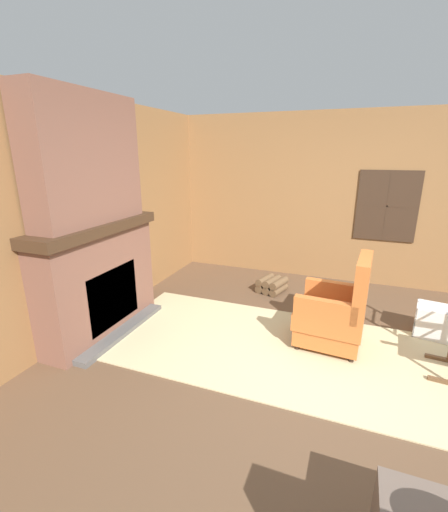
{
  "coord_description": "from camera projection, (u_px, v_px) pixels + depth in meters",
  "views": [
    {
      "loc": [
        0.07,
        -2.85,
        1.99
      ],
      "look_at": [
        -1.21,
        0.5,
        0.9
      ],
      "focal_mm": 24.0,
      "sensor_mm": 36.0,
      "label": 1
    }
  ],
  "objects": [
    {
      "name": "armchair",
      "position": [
        335.0,
        314.0,
        3.58
      ],
      "size": [
        0.72,
        0.68,
        1.02
      ],
      "rotation": [
        0.0,
        0.0,
        3.07
      ],
      "color": "#C6662D",
      "rests_on": "ground"
    },
    {
      "name": "fireplace_hearth",
      "position": [
        100.0,
        279.0,
        3.82
      ],
      "size": [
        0.58,
        1.65,
        1.27
      ],
      "color": "brown",
      "rests_on": "ground"
    },
    {
      "name": "wood_panel_wall_back",
      "position": [
        351.0,
        200.0,
        5.21
      ],
      "size": [
        6.01,
        0.09,
        2.59
      ],
      "color": "olive",
      "rests_on": "ground"
    },
    {
      "name": "oil_lamp_vase",
      "position": [
        68.0,
        217.0,
        3.36
      ],
      "size": [
        0.12,
        0.12,
        0.31
      ],
      "color": "#47708E",
      "rests_on": "fireplace_hearth"
    },
    {
      "name": "area_rug",
      "position": [
        286.0,
        349.0,
        3.6
      ],
      "size": [
        3.94,
        1.74,
        0.01
      ],
      "color": "#C6B789",
      "rests_on": "ground"
    },
    {
      "name": "storage_case",
      "position": [
        98.0,
        215.0,
        3.76
      ],
      "size": [
        0.17,
        0.27,
        0.12
      ],
      "color": "gray",
      "rests_on": "fireplace_hearth"
    },
    {
      "name": "laundry_basket",
      "position": [
        436.0,
        322.0,
        3.81
      ],
      "size": [
        0.47,
        0.39,
        0.36
      ],
      "rotation": [
        0.0,
        0.0,
        -0.17
      ],
      "color": "white",
      "rests_on": "ground"
    },
    {
      "name": "chimney_breast",
      "position": [
        86.0,
        160.0,
        3.45
      ],
      "size": [
        0.33,
        1.36,
        1.3
      ],
      "color": "brown",
      "rests_on": "fireplace_hearth"
    },
    {
      "name": "firewood_stack",
      "position": [
        272.0,
        285.0,
        5.07
      ],
      "size": [
        0.44,
        0.46,
        0.22
      ],
      "rotation": [
        0.0,
        0.0,
        -0.28
      ],
      "color": "brown",
      "rests_on": "ground"
    },
    {
      "name": "wood_panel_wall_left",
      "position": [
        77.0,
        219.0,
        3.71
      ],
      "size": [
        0.06,
        6.01,
        2.59
      ],
      "color": "olive",
      "rests_on": "ground"
    },
    {
      "name": "ground_plane",
      "position": [
        327.0,
        378.0,
        3.15
      ],
      "size": [
        14.0,
        14.0,
        0.0
      ],
      "primitive_type": "plane",
      "color": "brown"
    }
  ]
}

